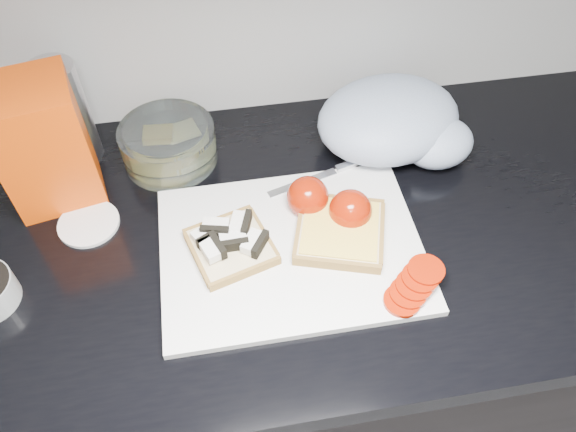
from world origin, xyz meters
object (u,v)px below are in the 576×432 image
Objects in this scene: glass_bowl at (169,144)px; steel_canister at (66,114)px; cutting_board at (291,249)px; bread_bag at (43,143)px.

glass_bowl is 0.17m from steel_canister.
cutting_board is at bearing -53.61° from glass_bowl.
steel_canister reaches higher than glass_bowl.
steel_canister is (-0.16, 0.04, 0.06)m from glass_bowl.
bread_bag is 1.12× the size of steel_canister.
steel_canister is at bearing 140.67° from cutting_board.
glass_bowl is 0.20m from bread_bag.
bread_bag is at bearing -166.76° from glass_bowl.
cutting_board is 0.30m from glass_bowl.
steel_canister is at bearing 167.27° from glass_bowl.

